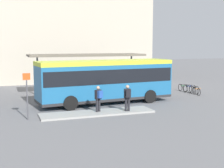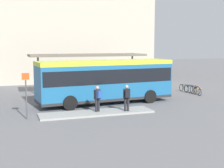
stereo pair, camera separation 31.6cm
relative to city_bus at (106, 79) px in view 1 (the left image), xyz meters
name	(u,v)px [view 1 (the left image)]	position (x,y,z in m)	size (l,w,h in m)	color
ground_plane	(106,103)	(-0.01, 0.00, -1.91)	(120.00, 120.00, 0.00)	slate
curb_island	(98,113)	(-1.64, -3.20, -1.85)	(7.43, 1.80, 0.12)	#9E9E99
city_bus	(106,79)	(0.00, 0.00, 0.00)	(10.47, 3.53, 3.28)	#1E6093
pedestrian_waiting	(99,97)	(-1.55, -3.16, -0.82)	(0.50, 0.53, 1.69)	#232328
pedestrian_companion	(128,96)	(0.29, -3.62, -0.80)	(0.45, 0.48, 1.73)	#232328
bicycle_orange	(196,91)	(8.93, 1.18, -1.58)	(0.48, 1.52, 0.66)	black
bicycle_black	(193,89)	(9.03, 1.86, -1.52)	(0.48, 1.80, 0.78)	black
bicycle_blue	(188,89)	(8.98, 2.54, -1.54)	(0.48, 1.70, 0.73)	black
bicycle_green	(183,88)	(8.81, 3.23, -1.56)	(0.48, 1.60, 0.69)	black
station_shelter	(87,56)	(-0.09, 5.12, 1.56)	(10.31, 3.25, 3.61)	#706656
potted_planter_near_shelter	(56,93)	(-3.40, 2.24, -1.25)	(0.77, 0.77, 1.26)	slate
platform_sign	(27,94)	(-6.03, -3.32, -0.35)	(0.44, 0.08, 2.80)	#4C4C51
station_building	(66,36)	(1.28, 21.06, 3.69)	(18.61, 15.83, 11.21)	#BCB29E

